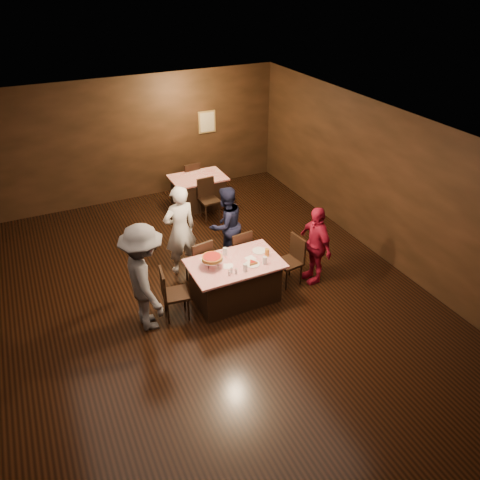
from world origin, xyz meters
name	(u,v)px	position (x,y,z in m)	size (l,w,h in m)	color
room	(195,202)	(0.00, 0.01, 2.14)	(10.00, 10.04, 3.02)	black
main_table	(235,281)	(0.71, 0.12, 0.39)	(1.60, 1.00, 0.77)	#A70B15
back_table	(199,191)	(1.47, 3.84, 0.39)	(1.30, 0.90, 0.77)	#B00B0B
chair_far_left	(198,261)	(0.31, 0.87, 0.47)	(0.42, 0.42, 0.95)	black
chair_far_right	(237,251)	(1.11, 0.87, 0.47)	(0.42, 0.42, 0.95)	black
chair_end_left	(175,293)	(-0.39, 0.12, 0.47)	(0.42, 0.42, 0.95)	black
chair_end_right	(289,261)	(1.81, 0.12, 0.47)	(0.42, 0.42, 0.95)	black
chair_back_near	(209,200)	(1.47, 3.14, 0.47)	(0.42, 0.42, 0.95)	black
chair_back_far	(190,179)	(1.47, 4.44, 0.47)	(0.42, 0.42, 0.95)	black
diner_white_jacket	(180,230)	(0.17, 1.39, 0.89)	(0.65, 0.43, 1.79)	silver
diner_navy_hoodie	(226,225)	(1.11, 1.38, 0.79)	(0.77, 0.60, 1.58)	black
diner_grey_knit	(145,278)	(-0.86, 0.11, 0.94)	(1.22, 0.70, 1.88)	#4C4C51
diner_red_shirt	(315,245)	(2.30, 0.03, 0.77)	(0.90, 0.37, 1.53)	maroon
pizza_stand	(212,258)	(0.31, 0.17, 0.95)	(0.38, 0.38, 0.22)	black
plate_with_slice	(253,263)	(0.96, -0.06, 0.80)	(0.25, 0.25, 0.06)	white
plate_empty	(259,251)	(1.26, 0.27, 0.78)	(0.25, 0.25, 0.01)	white
glass_front_left	(245,268)	(0.76, -0.18, 0.84)	(0.08, 0.08, 0.14)	silver
glass_front_right	(265,260)	(1.16, -0.13, 0.84)	(0.08, 0.08, 0.14)	silver
glass_amber	(267,253)	(1.31, 0.07, 0.84)	(0.08, 0.08, 0.14)	#BF7F26
glass_back	(225,251)	(0.66, 0.42, 0.84)	(0.08, 0.08, 0.14)	silver
condiments	(232,271)	(0.53, -0.16, 0.82)	(0.17, 0.10, 0.09)	silver
napkin_center	(250,258)	(1.01, 0.12, 0.77)	(0.16, 0.16, 0.01)	white
napkin_left	(228,266)	(0.56, 0.07, 0.77)	(0.16, 0.16, 0.01)	white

